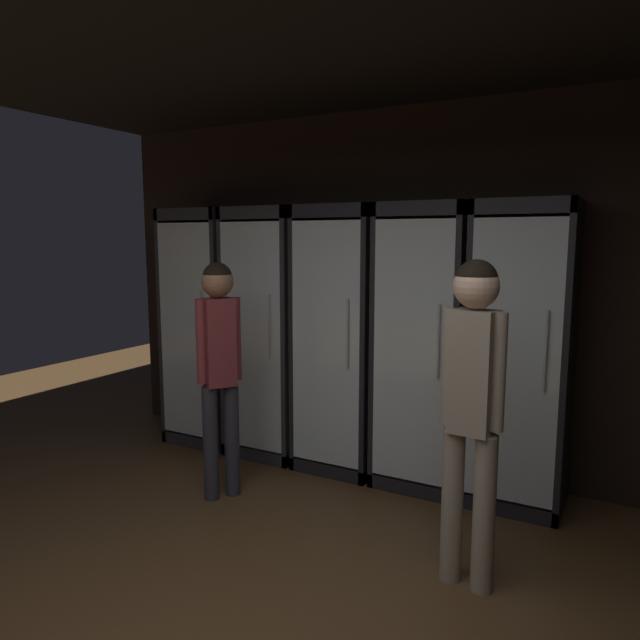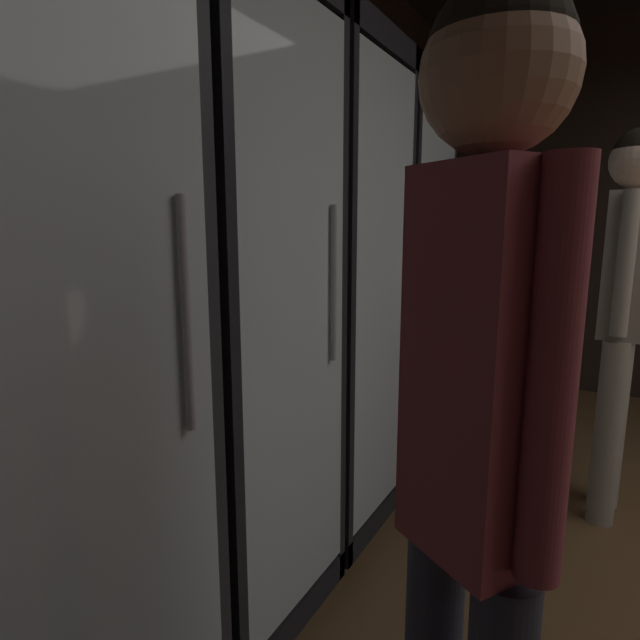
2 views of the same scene
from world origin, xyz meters
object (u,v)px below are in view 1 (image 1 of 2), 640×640
Objects in this scene: cooler_far_left at (210,329)px; shopper_near at (472,390)px; cooler_center at (344,340)px; cooler_right at (426,348)px; cooler_far_right at (522,358)px; shopper_far at (219,353)px; cooler_left at (273,335)px.

shopper_near is (2.63, -1.17, 0.05)m from cooler_far_left.
cooler_center is 1.00× the size of cooler_right.
cooler_far_left and cooler_far_right have the same top height.
cooler_far_right is 2.05m from shopper_far.
cooler_left is 1.00× the size of cooler_right.
cooler_far_left is 1.20× the size of shopper_near.
cooler_right is (2.01, 0.00, 0.01)m from cooler_far_left.
cooler_left is 0.67m from cooler_center.
shopper_far is (0.18, -0.94, 0.03)m from cooler_left.
shopper_near is (-0.04, -1.17, 0.05)m from cooler_far_right.
shopper_far is (-1.78, 0.23, -0.02)m from shopper_near.
cooler_center and cooler_far_right have the same top height.
cooler_center is at bearing 0.06° from cooler_left.
cooler_center is 0.67m from cooler_right.
cooler_far_left is at bearing -179.96° from cooler_left.
cooler_far_right is (2.68, 0.00, -0.00)m from cooler_far_left.
shopper_near is (0.63, -1.17, 0.04)m from cooler_right.
cooler_far_left is 0.67m from cooler_left.
cooler_right is at bearing 0.01° from cooler_far_left.
shopper_near is (1.96, -1.17, 0.04)m from cooler_left.
cooler_far_left is 2.88m from shopper_near.
cooler_center is at bearing 62.56° from shopper_far.
shopper_far is (-1.83, -0.94, 0.03)m from cooler_far_right.
cooler_far_left is at bearing -179.95° from cooler_center.
cooler_center is at bearing 137.91° from shopper_near.
shopper_near is at bearing -61.83° from cooler_right.
cooler_right is at bearing 0.00° from cooler_left.
cooler_far_right is at bearing 0.01° from cooler_center.
cooler_far_left is 1.00× the size of cooler_left.
cooler_far_left is at bearing -179.97° from cooler_far_right.
shopper_near is at bearing -7.25° from shopper_far.
cooler_far_left is 2.01m from cooler_right.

